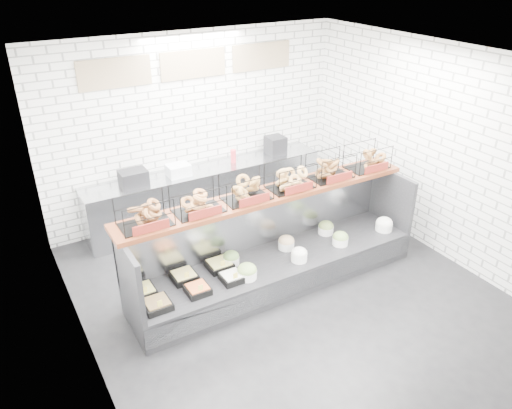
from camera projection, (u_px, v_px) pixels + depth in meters
ground at (288, 294)px, 6.58m from camera, size 5.50×5.50×0.00m
room_shell at (266, 132)px, 6.10m from camera, size 5.02×5.51×3.01m
display_case at (274, 261)px, 6.69m from camera, size 4.00×0.90×1.20m
bagel_shelf at (269, 184)px, 6.34m from camera, size 4.10×0.50×0.40m
prep_counter at (207, 192)px, 8.23m from camera, size 4.00×0.60×1.20m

